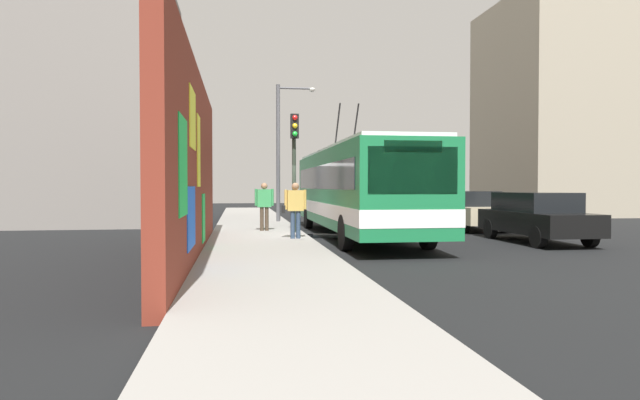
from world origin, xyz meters
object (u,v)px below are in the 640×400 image
at_px(parked_car_black, 536,216).
at_px(street_lamp, 283,142).
at_px(city_bus, 356,188).
at_px(pedestrian_at_curb, 295,206).
at_px(pedestrian_midblock, 264,202).
at_px(parked_car_champagne, 467,209).
at_px(parked_car_red, 424,205).
at_px(traffic_light, 294,153).

xyz_separation_m(parked_car_black, street_lamp, (9.40, 7.24, 2.97)).
bearing_deg(street_lamp, city_bus, -163.03).
height_order(city_bus, street_lamp, street_lamp).
xyz_separation_m(pedestrian_at_curb, pedestrian_midblock, (3.17, 0.81, 0.01)).
distance_m(city_bus, parked_car_champagne, 5.86).
xyz_separation_m(parked_car_red, street_lamp, (-1.07, 7.24, 2.97)).
bearing_deg(city_bus, parked_car_black, -117.59).
relative_size(city_bus, pedestrian_midblock, 7.24).
distance_m(parked_car_champagne, parked_car_red, 5.20).
bearing_deg(street_lamp, parked_car_red, -81.57).
distance_m(pedestrian_midblock, traffic_light, 2.29).
bearing_deg(traffic_light, pedestrian_midblock, 43.07).
relative_size(parked_car_black, pedestrian_midblock, 2.60).
relative_size(pedestrian_at_curb, street_lamp, 0.27).
bearing_deg(city_bus, traffic_light, 83.04).
relative_size(parked_car_champagne, parked_car_red, 1.19).
distance_m(pedestrian_at_curb, pedestrian_midblock, 3.27).
bearing_deg(city_bus, street_lamp, 16.97).
relative_size(parked_car_black, pedestrian_at_curb, 2.62).
relative_size(parked_car_black, traffic_light, 1.09).
xyz_separation_m(parked_car_black, pedestrian_midblock, (4.05, 8.35, 0.35)).
distance_m(parked_car_black, parked_car_red, 10.47).
distance_m(parked_car_black, pedestrian_at_curb, 7.60).
distance_m(parked_car_champagne, street_lamp, 8.85).
height_order(parked_car_champagne, pedestrian_at_curb, pedestrian_at_curb).
bearing_deg(parked_car_champagne, parked_car_black, -180.00).
bearing_deg(street_lamp, pedestrian_midblock, 168.30).
distance_m(parked_car_champagne, pedestrian_at_curb, 8.73).
height_order(city_bus, parked_car_champagne, city_bus).
relative_size(pedestrian_at_curb, pedestrian_midblock, 0.99).
distance_m(city_bus, pedestrian_at_curb, 3.02).
distance_m(parked_car_black, parked_car_champagne, 5.27).
bearing_deg(pedestrian_midblock, traffic_light, -136.93).
height_order(pedestrian_at_curb, traffic_light, traffic_light).
relative_size(traffic_light, street_lamp, 0.66).
bearing_deg(traffic_light, pedestrian_at_curb, 174.85).
bearing_deg(parked_car_red, pedestrian_midblock, 127.58).
distance_m(parked_car_black, pedestrian_midblock, 9.28).
xyz_separation_m(parked_car_black, traffic_light, (2.98, 7.35, 2.11)).
height_order(pedestrian_midblock, street_lamp, street_lamp).
bearing_deg(pedestrian_at_curb, pedestrian_midblock, 14.31).
bearing_deg(pedestrian_midblock, pedestrian_at_curb, -165.69).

